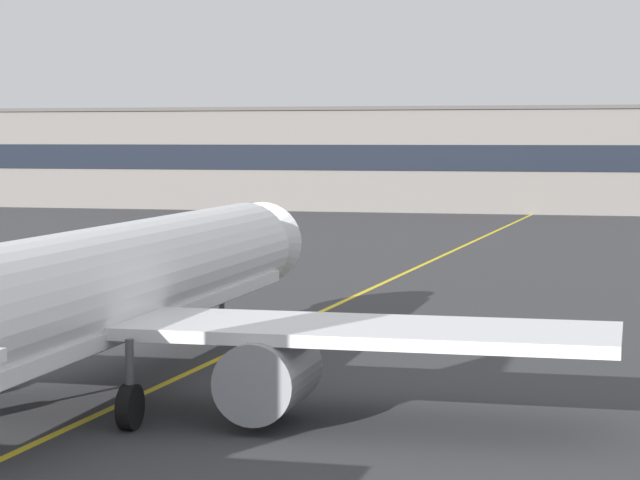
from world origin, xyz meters
TOP-DOWN VIEW (x-y plane):
  - taxiway_centreline at (0.00, 30.00)m, footprint 5.80×179.93m
  - airliner_foreground at (-1.53, 9.67)m, footprint 32.06×41.44m
  - safety_cone_by_nose_gear at (-0.70, 25.00)m, footprint 0.44×0.44m
  - terminal_building at (2.56, 120.86)m, footprint 140.44×12.40m

SIDE VIEW (x-z plane):
  - taxiway_centreline at x=0.00m, z-range 0.00..0.01m
  - safety_cone_by_nose_gear at x=-0.70m, z-range -0.02..0.53m
  - airliner_foreground at x=-1.53m, z-range -2.46..9.19m
  - terminal_building at x=2.56m, z-range 0.01..11.61m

